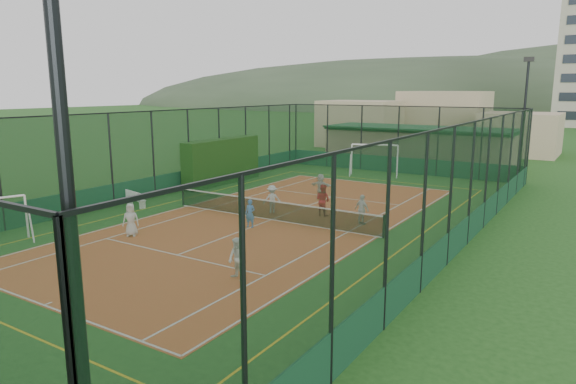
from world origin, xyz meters
name	(u,v)px	position (x,y,z in m)	size (l,w,h in m)	color
ground	(271,220)	(0.00, 0.00, 0.00)	(300.00, 300.00, 0.00)	#1F4D1A
court_slab	(271,220)	(0.00, 0.00, 0.01)	(11.17, 23.97, 0.01)	#BB4929
tennis_net	(271,209)	(0.00, 0.00, 0.53)	(11.67, 0.12, 1.06)	black
perimeter_fence	(271,169)	(0.00, 0.00, 2.50)	(18.12, 34.12, 5.00)	black
floodlight_se	(75,279)	(8.60, -16.60, 4.12)	(0.60, 0.26, 8.25)	black
floodlight_ne	(523,122)	(8.60, 16.60, 4.12)	(0.60, 0.26, 8.25)	black
clubhouse	(419,146)	(0.00, 22.00, 1.57)	(15.20, 7.20, 3.15)	tan
distant_hills	(560,111)	(0.00, 150.00, 0.00)	(200.00, 60.00, 24.00)	#384C33
hedge_left	(222,161)	(-8.30, 6.42, 1.49)	(1.02, 6.83, 2.99)	black
white_bench	(136,198)	(-7.80, -1.52, 0.45)	(1.60, 0.44, 0.90)	white
futsal_goal_far	(374,160)	(-1.07, 15.13, 1.11)	(3.45, 1.00, 2.23)	white
child_near_left	(131,220)	(-3.55, -5.52, 0.72)	(0.70, 0.45, 1.43)	white
child_near_mid	(250,213)	(-0.04, -1.64, 0.66)	(0.47, 0.31, 1.29)	#4879CC
child_near_right	(237,259)	(3.54, -7.20, 0.73)	(0.70, 0.54, 1.43)	white
child_far_left	(272,199)	(-0.76, 1.20, 0.73)	(0.93, 0.54, 1.44)	silver
child_far_right	(362,210)	(4.07, 1.56, 0.72)	(0.83, 0.35, 1.42)	white
child_far_back	(321,186)	(-0.29, 5.50, 0.75)	(1.37, 0.44, 1.47)	silver
coach	(323,200)	(1.70, 2.09, 0.81)	(0.77, 0.60, 1.59)	#B11221
tennis_balls	(300,214)	(0.66, 1.59, 0.04)	(5.70, 1.37, 0.07)	#CCE033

